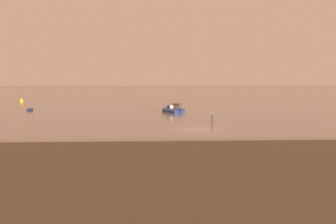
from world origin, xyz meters
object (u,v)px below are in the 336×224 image
rowboat_moored_2 (178,105)px  motorboat_moored_0 (171,111)px  rowboat_moored_1 (30,110)px  mooring_post_right (212,118)px  channel_buoy (21,100)px

rowboat_moored_2 → motorboat_moored_0: bearing=-30.9°
rowboat_moored_1 → motorboat_moored_0: bearing=69.9°
mooring_post_right → rowboat_moored_1: bearing=144.5°
mooring_post_right → motorboat_moored_0: bearing=104.8°
rowboat_moored_1 → rowboat_moored_2: bearing=100.6°
rowboat_moored_2 → mooring_post_right: 31.46m
rowboat_moored_1 → mooring_post_right: (29.70, -21.16, 0.49)m
rowboat_moored_1 → mooring_post_right: bearing=44.9°
motorboat_moored_0 → mooring_post_right: 17.07m
motorboat_moored_0 → rowboat_moored_2: bearing=-34.2°
motorboat_moored_0 → rowboat_moored_2: (2.46, 14.90, -0.05)m
mooring_post_right → rowboat_moored_2: bearing=93.5°
channel_buoy → mooring_post_right: channel_buoy is taller
motorboat_moored_0 → channel_buoy: size_ratio=2.44×
channel_buoy → mooring_post_right: size_ratio=1.61×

